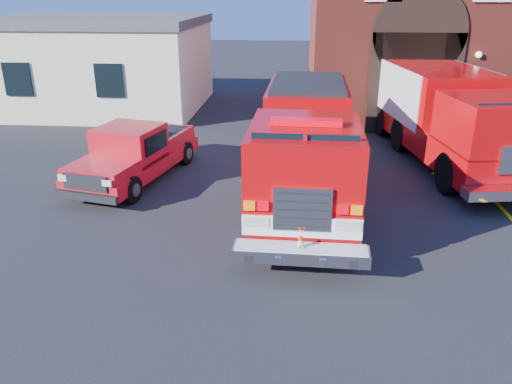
# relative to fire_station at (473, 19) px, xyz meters

# --- Properties ---
(ground) EXTENTS (100.00, 100.00, 0.00)m
(ground) POSITION_rel_fire_station_xyz_m (-8.99, -13.98, -4.25)
(ground) COLOR black
(ground) RESTS_ON ground
(parking_stripe_near) EXTENTS (0.12, 3.00, 0.01)m
(parking_stripe_near) POSITION_rel_fire_station_xyz_m (-2.49, -12.98, -4.25)
(parking_stripe_near) COLOR yellow
(parking_stripe_near) RESTS_ON ground
(parking_stripe_mid) EXTENTS (0.12, 3.00, 0.01)m
(parking_stripe_mid) POSITION_rel_fire_station_xyz_m (-2.49, -9.98, -4.25)
(parking_stripe_mid) COLOR yellow
(parking_stripe_mid) RESTS_ON ground
(parking_stripe_far) EXTENTS (0.12, 3.00, 0.01)m
(parking_stripe_far) POSITION_rel_fire_station_xyz_m (-2.49, -6.98, -4.25)
(parking_stripe_far) COLOR yellow
(parking_stripe_far) RESTS_ON ground
(fire_station) EXTENTS (15.20, 10.20, 8.45)m
(fire_station) POSITION_rel_fire_station_xyz_m (0.00, 0.00, 0.00)
(fire_station) COLOR maroon
(fire_station) RESTS_ON ground
(side_building) EXTENTS (10.20, 8.20, 4.35)m
(side_building) POSITION_rel_fire_station_xyz_m (-17.99, -0.99, -2.05)
(side_building) COLOR beige
(side_building) RESTS_ON ground
(fire_engine) EXTENTS (2.85, 9.46, 2.89)m
(fire_engine) POSITION_rel_fire_station_xyz_m (-7.85, -11.91, -2.75)
(fire_engine) COLOR black
(fire_engine) RESTS_ON ground
(pickup_truck) EXTENTS (3.04, 5.62, 1.75)m
(pickup_truck) POSITION_rel_fire_station_xyz_m (-13.07, -11.15, -3.43)
(pickup_truck) COLOR black
(pickup_truck) RESTS_ON ground
(secondary_truck) EXTENTS (4.15, 9.52, 2.99)m
(secondary_truck) POSITION_rel_fire_station_xyz_m (-2.97, -8.30, -2.62)
(secondary_truck) COLOR black
(secondary_truck) RESTS_ON ground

